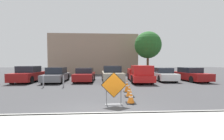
% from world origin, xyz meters
% --- Properties ---
extents(ground_plane, '(96.00, 96.00, 0.00)m').
position_xyz_m(ground_plane, '(0.00, 10.00, 0.00)').
color(ground_plane, '#3D3D3F').
extents(sidewalk_strip, '(23.57, 2.73, 0.14)m').
position_xyz_m(sidewalk_strip, '(0.00, -1.37, 0.07)').
color(sidewalk_strip, '#999993').
rests_on(sidewalk_strip, ground_plane).
extents(curb_lip, '(23.57, 0.20, 0.14)m').
position_xyz_m(curb_lip, '(0.00, 0.00, 0.07)').
color(curb_lip, '#999993').
rests_on(curb_lip, ground_plane).
extents(road_closed_sign, '(1.15, 0.20, 1.46)m').
position_xyz_m(road_closed_sign, '(0.43, 1.46, 0.78)').
color(road_closed_sign, black).
rests_on(road_closed_sign, ground_plane).
extents(traffic_cone_nearest, '(0.44, 0.44, 0.62)m').
position_xyz_m(traffic_cone_nearest, '(1.23, 1.67, 0.30)').
color(traffic_cone_nearest, black).
rests_on(traffic_cone_nearest, ground_plane).
extents(traffic_cone_second, '(0.49, 0.49, 0.67)m').
position_xyz_m(traffic_cone_second, '(1.40, 3.01, 0.33)').
color(traffic_cone_second, black).
rests_on(traffic_cone_second, ground_plane).
extents(traffic_cone_third, '(0.43, 0.43, 0.82)m').
position_xyz_m(traffic_cone_third, '(1.48, 4.37, 0.40)').
color(traffic_cone_third, black).
rests_on(traffic_cone_third, ground_plane).
extents(parked_car_nearest, '(1.94, 4.30, 1.55)m').
position_xyz_m(parked_car_nearest, '(-7.33, 9.93, 0.72)').
color(parked_car_nearest, maroon).
rests_on(parked_car_nearest, ground_plane).
extents(parked_car_second, '(1.88, 4.21, 1.43)m').
position_xyz_m(parked_car_second, '(-4.62, 9.80, 0.66)').
color(parked_car_second, slate).
rests_on(parked_car_second, ground_plane).
extents(parked_car_third, '(1.89, 4.19, 1.35)m').
position_xyz_m(parked_car_third, '(-1.90, 10.16, 0.63)').
color(parked_car_third, maroon).
rests_on(parked_car_third, ground_plane).
extents(parked_car_fourth, '(2.06, 4.62, 1.57)m').
position_xyz_m(parked_car_fourth, '(0.81, 9.67, 0.73)').
color(parked_car_fourth, '#A39984').
rests_on(parked_car_fourth, ground_plane).
extents(pickup_truck, '(2.19, 5.49, 1.62)m').
position_xyz_m(pickup_truck, '(3.51, 9.20, 0.73)').
color(pickup_truck, red).
rests_on(pickup_truck, ground_plane).
extents(parked_car_fifth, '(2.00, 4.13, 1.35)m').
position_xyz_m(parked_car_fifth, '(6.25, 10.16, 0.63)').
color(parked_car_fifth, white).
rests_on(parked_car_fifth, ground_plane).
extents(parked_car_sixth, '(2.00, 4.68, 1.39)m').
position_xyz_m(parked_car_sixth, '(8.96, 9.86, 0.65)').
color(parked_car_sixth, maroon).
rests_on(parked_car_sixth, ground_plane).
extents(bollard_nearest, '(0.12, 0.12, 0.91)m').
position_xyz_m(bollard_nearest, '(-3.07, 6.40, 0.48)').
color(bollard_nearest, gray).
rests_on(bollard_nearest, ground_plane).
extents(bollard_second, '(0.12, 0.12, 0.88)m').
position_xyz_m(bollard_second, '(-4.56, 6.40, 0.47)').
color(bollard_second, gray).
rests_on(bollard_second, ground_plane).
extents(building_facade_backdrop, '(14.61, 5.00, 6.60)m').
position_xyz_m(building_facade_backdrop, '(-1.60, 21.79, 3.30)').
color(building_facade_backdrop, gray).
rests_on(building_facade_backdrop, ground_plane).
extents(street_tree_behind_lot, '(3.76, 3.76, 6.27)m').
position_xyz_m(street_tree_behind_lot, '(6.27, 15.82, 4.37)').
color(street_tree_behind_lot, '#513823').
rests_on(street_tree_behind_lot, ground_plane).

